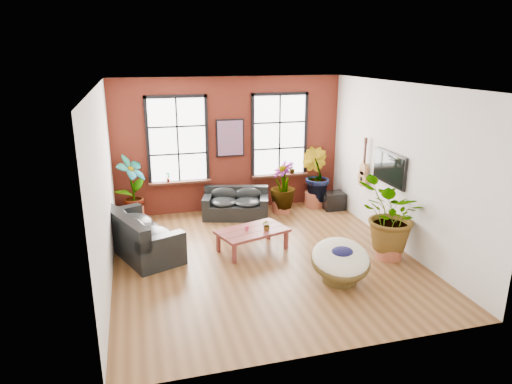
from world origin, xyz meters
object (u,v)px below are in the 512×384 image
coffee_table (252,232)px  sofa_left (137,234)px  sofa_back (236,204)px  papasan_chair (341,260)px

coffee_table → sofa_left: bearing=149.0°
sofa_back → sofa_left: sofa_left is taller
coffee_table → sofa_back: bearing=68.8°
sofa_left → coffee_table: (2.37, -0.55, -0.00)m
sofa_left → coffee_table: 2.44m
sofa_back → papasan_chair: (1.09, -3.91, 0.08)m
sofa_left → papasan_chair: (3.59, -2.31, 0.01)m
sofa_back → sofa_left: bearing=-131.3°
coffee_table → papasan_chair: bearing=-73.5°
coffee_table → papasan_chair: 2.14m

